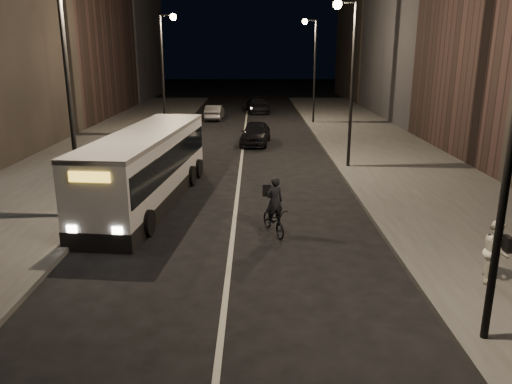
{
  "coord_description": "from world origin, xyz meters",
  "views": [
    {
      "loc": [
        0.74,
        -13.29,
        6.06
      ],
      "look_at": [
        0.78,
        2.46,
        1.5
      ],
      "focal_mm": 35.0,
      "sensor_mm": 36.0,
      "label": 1
    }
  ],
  "objects_px": {
    "streetlight_left_far": "(166,59)",
    "pedestrian_woman": "(496,251)",
    "streetlight_right_mid": "(348,63)",
    "city_bus": "(147,164)",
    "cyclist_on_bicycle": "(274,215)",
    "car_far": "(257,105)",
    "streetlight_right_near": "(505,87)",
    "car_near": "(255,133)",
    "streetlight_right_far": "(312,57)",
    "car_mid": "(214,112)",
    "streetlight_left_near": "(74,69)"
  },
  "relations": [
    {
      "from": "streetlight_left_far",
      "to": "city_bus",
      "type": "height_order",
      "value": "streetlight_left_far"
    },
    {
      "from": "streetlight_right_mid",
      "to": "streetlight_right_far",
      "type": "xyz_separation_m",
      "value": [
        0.0,
        16.0,
        0.0
      ]
    },
    {
      "from": "streetlight_right_mid",
      "to": "city_bus",
      "type": "relative_size",
      "value": 0.74
    },
    {
      "from": "streetlight_right_mid",
      "to": "streetlight_left_far",
      "type": "xyz_separation_m",
      "value": [
        -10.66,
        10.0,
        0.0
      ]
    },
    {
      "from": "streetlight_left_far",
      "to": "pedestrian_woman",
      "type": "height_order",
      "value": "streetlight_left_far"
    },
    {
      "from": "cyclist_on_bicycle",
      "to": "car_near",
      "type": "relative_size",
      "value": 0.47
    },
    {
      "from": "streetlight_right_near",
      "to": "streetlight_right_far",
      "type": "relative_size",
      "value": 1.0
    },
    {
      "from": "city_bus",
      "to": "cyclist_on_bicycle",
      "type": "distance_m",
      "value": 6.26
    },
    {
      "from": "streetlight_right_mid",
      "to": "car_mid",
      "type": "xyz_separation_m",
      "value": [
        -8.1,
        18.57,
        -4.72
      ]
    },
    {
      "from": "streetlight_left_near",
      "to": "pedestrian_woman",
      "type": "relative_size",
      "value": 4.86
    },
    {
      "from": "car_far",
      "to": "city_bus",
      "type": "bearing_deg",
      "value": -105.9
    },
    {
      "from": "streetlight_right_far",
      "to": "cyclist_on_bicycle",
      "type": "xyz_separation_m",
      "value": [
        -3.95,
        -25.46,
        -4.68
      ]
    },
    {
      "from": "streetlight_right_mid",
      "to": "car_far",
      "type": "relative_size",
      "value": 1.68
    },
    {
      "from": "city_bus",
      "to": "car_near",
      "type": "bearing_deg",
      "value": 76.91
    },
    {
      "from": "streetlight_right_mid",
      "to": "car_far",
      "type": "height_order",
      "value": "streetlight_right_mid"
    },
    {
      "from": "car_near",
      "to": "streetlight_right_mid",
      "type": "bearing_deg",
      "value": -50.47
    },
    {
      "from": "city_bus",
      "to": "car_near",
      "type": "relative_size",
      "value": 2.53
    },
    {
      "from": "streetlight_right_far",
      "to": "city_bus",
      "type": "height_order",
      "value": "streetlight_right_far"
    },
    {
      "from": "streetlight_right_near",
      "to": "streetlight_right_far",
      "type": "distance_m",
      "value": 32.0
    },
    {
      "from": "streetlight_right_mid",
      "to": "streetlight_right_far",
      "type": "distance_m",
      "value": 16.0
    },
    {
      "from": "pedestrian_woman",
      "to": "streetlight_right_far",
      "type": "bearing_deg",
      "value": 26.66
    },
    {
      "from": "car_near",
      "to": "city_bus",
      "type": "bearing_deg",
      "value": -102.64
    },
    {
      "from": "pedestrian_woman",
      "to": "streetlight_left_far",
      "type": "bearing_deg",
      "value": 51.26
    },
    {
      "from": "streetlight_right_near",
      "to": "streetlight_left_near",
      "type": "xyz_separation_m",
      "value": [
        -10.66,
        8.0,
        0.0
      ]
    },
    {
      "from": "streetlight_left_near",
      "to": "pedestrian_woman",
      "type": "distance_m",
      "value": 14.11
    },
    {
      "from": "cyclist_on_bicycle",
      "to": "car_far",
      "type": "distance_m",
      "value": 33.1
    },
    {
      "from": "cyclist_on_bicycle",
      "to": "car_far",
      "type": "bearing_deg",
      "value": 70.68
    },
    {
      "from": "city_bus",
      "to": "streetlight_right_near",
      "type": "bearing_deg",
      "value": -43.15
    },
    {
      "from": "streetlight_left_far",
      "to": "car_near",
      "type": "relative_size",
      "value": 1.88
    },
    {
      "from": "streetlight_right_mid",
      "to": "streetlight_left_far",
      "type": "height_order",
      "value": "same"
    },
    {
      "from": "car_near",
      "to": "car_mid",
      "type": "height_order",
      "value": "car_near"
    },
    {
      "from": "streetlight_right_far",
      "to": "pedestrian_woman",
      "type": "xyz_separation_m",
      "value": [
        1.65,
        -29.33,
        -4.37
      ]
    },
    {
      "from": "streetlight_right_mid",
      "to": "pedestrian_woman",
      "type": "distance_m",
      "value": 14.13
    },
    {
      "from": "streetlight_right_near",
      "to": "streetlight_left_near",
      "type": "relative_size",
      "value": 1.0
    },
    {
      "from": "car_far",
      "to": "streetlight_right_near",
      "type": "bearing_deg",
      "value": -90.82
    },
    {
      "from": "streetlight_right_mid",
      "to": "pedestrian_woman",
      "type": "relative_size",
      "value": 4.86
    },
    {
      "from": "streetlight_left_far",
      "to": "car_mid",
      "type": "height_order",
      "value": "streetlight_left_far"
    },
    {
      "from": "cyclist_on_bicycle",
      "to": "streetlight_right_far",
      "type": "bearing_deg",
      "value": 61.25
    },
    {
      "from": "streetlight_left_far",
      "to": "cyclist_on_bicycle",
      "type": "bearing_deg",
      "value": -70.95
    },
    {
      "from": "car_near",
      "to": "cyclist_on_bicycle",
      "type": "bearing_deg",
      "value": -81.59
    },
    {
      "from": "streetlight_right_far",
      "to": "streetlight_left_near",
      "type": "height_order",
      "value": "same"
    },
    {
      "from": "streetlight_left_near",
      "to": "car_mid",
      "type": "distance_m",
      "value": 27.1
    },
    {
      "from": "streetlight_left_near",
      "to": "streetlight_left_far",
      "type": "distance_m",
      "value": 18.0
    },
    {
      "from": "streetlight_right_far",
      "to": "car_far",
      "type": "height_order",
      "value": "streetlight_right_far"
    },
    {
      "from": "streetlight_left_far",
      "to": "car_near",
      "type": "distance_m",
      "value": 8.27
    },
    {
      "from": "streetlight_left_near",
      "to": "streetlight_right_near",
      "type": "bearing_deg",
      "value": -36.88
    },
    {
      "from": "streetlight_left_near",
      "to": "pedestrian_woman",
      "type": "bearing_deg",
      "value": -23.41
    },
    {
      "from": "pedestrian_woman",
      "to": "city_bus",
      "type": "bearing_deg",
      "value": 77.7
    },
    {
      "from": "streetlight_right_mid",
      "to": "city_bus",
      "type": "distance_m",
      "value": 11.25
    },
    {
      "from": "streetlight_right_near",
      "to": "city_bus",
      "type": "height_order",
      "value": "streetlight_right_near"
    }
  ]
}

